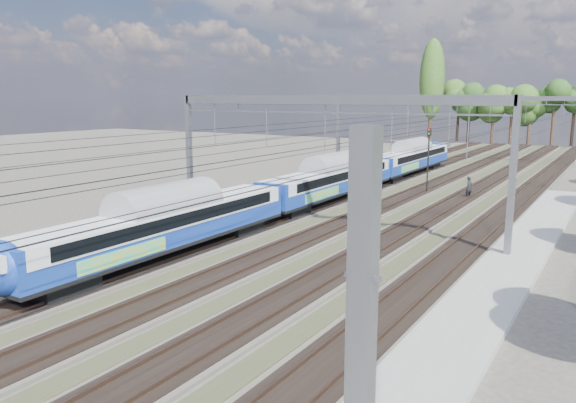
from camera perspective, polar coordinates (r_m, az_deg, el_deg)
The scene contains 8 objects.
track_bed at distance 50.71m, azimuth 11.62°, elevation 0.38°, with size 21.00×130.00×0.34m.
platform at distance 24.17m, azimuth 18.10°, elevation -11.13°, with size 3.00×70.00×0.30m, color gray.
catenary at distance 57.19m, azimuth 14.85°, elevation 7.74°, with size 25.65×130.00×9.00m.
tree_belt at distance 96.75m, azimuth 26.16°, elevation 8.93°, with size 38.67×100.67×11.81m.
poplar at distance 104.86m, azimuth 14.44°, elevation 11.89°, with size 4.40×4.40×19.04m.
emu_train at distance 47.12m, azimuth 4.27°, elevation 2.67°, with size 2.82×59.66×4.12m.
worker at distance 52.06m, azimuth 17.92°, elevation 1.35°, with size 0.73×0.48×1.99m, color black.
signal_near at distance 53.38m, azimuth 14.08°, elevation 4.87°, with size 0.42×0.39×6.11m.
Camera 1 is at (16.86, -2.01, 8.87)m, focal length 35.00 mm.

